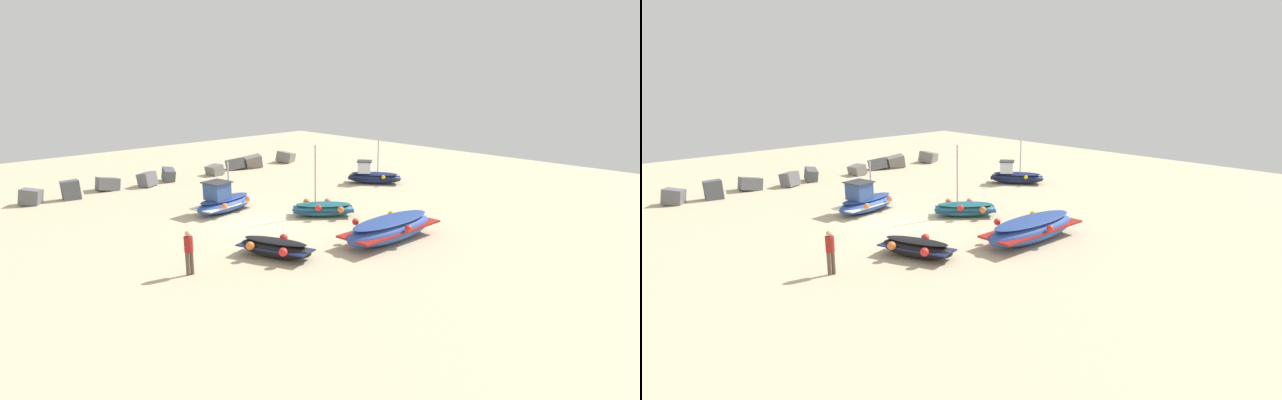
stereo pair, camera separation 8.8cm
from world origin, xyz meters
The scene contains 8 objects.
ground_plane centered at (0.00, 0.00, 0.00)m, with size 53.72×53.72×0.00m, color beige.
fishing_boat_0 centered at (2.68, -5.96, 0.56)m, with size 5.18×2.24×1.06m.
fishing_boat_1 centered at (-2.19, -4.05, 0.40)m, with size 2.19×3.35×0.81m.
fishing_boat_2 centered at (10.92, 2.02, 0.48)m, with size 3.02×3.45×2.93m.
fishing_boat_3 centered at (3.26, -1.17, 0.38)m, with size 3.17×2.95×3.65m.
fishing_boat_4 centered at (0.06, 2.97, 0.56)m, with size 3.80×2.21×2.66m.
person_walking centered at (-5.55, -3.29, 0.97)m, with size 0.32×0.32×1.68m.
breakwater_rocks centered at (0.41, 11.75, 0.42)m, with size 24.64×2.92×1.27m.
Camera 1 is at (-14.16, -19.03, 7.29)m, focal length 28.66 mm.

